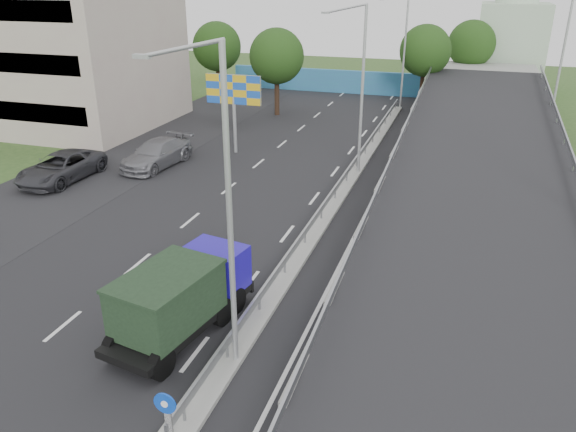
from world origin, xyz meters
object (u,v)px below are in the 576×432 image
at_px(lamp_post_near, 223,199).
at_px(parked_car_d, 157,154).
at_px(lamp_post_far, 403,45).
at_px(dump_truck, 182,295).
at_px(parked_car_c, 61,167).
at_px(lamp_post_mid, 360,82).
at_px(billboard, 234,94).
at_px(church, 511,39).
at_px(sign_bollard, 168,417).

distance_m(lamp_post_near, parked_car_d, 22.27).
distance_m(lamp_post_far, parked_car_d, 26.37).
height_order(dump_truck, parked_car_c, dump_truck).
xyz_separation_m(lamp_post_mid, billboard, (-9.11, 2.00, -1.62)).
height_order(lamp_post_mid, parked_car_d, lamp_post_mid).
relative_size(lamp_post_near, lamp_post_mid, 1.00).
bearing_deg(lamp_post_far, parked_car_c, -122.39).
bearing_deg(lamp_post_mid, parked_car_d, -168.99).
bearing_deg(dump_truck, church, 87.31).
distance_m(church, parked_car_c, 49.06).
height_order(lamp_post_mid, church, church).
bearing_deg(dump_truck, sign_bollard, -56.20).
distance_m(lamp_post_near, lamp_post_far, 40.00).
height_order(sign_bollard, dump_truck, dump_truck).
height_order(lamp_post_near, church, church).
distance_m(church, dump_truck, 54.36).
height_order(lamp_post_mid, lamp_post_far, same).
height_order(sign_bollard, lamp_post_far, lamp_post_far).
xyz_separation_m(lamp_post_near, parked_car_d, (-12.84, 17.50, -4.95)).
bearing_deg(billboard, parked_car_c, -131.89).
relative_size(lamp_post_near, lamp_post_far, 1.00).
bearing_deg(lamp_post_mid, church, 73.78).
bearing_deg(dump_truck, lamp_post_far, 96.92).
relative_size(lamp_post_far, church, 0.73).
bearing_deg(dump_truck, lamp_post_mid, 93.39).
bearing_deg(parked_car_d, parked_car_c, -127.55).
height_order(billboard, parked_car_d, billboard).
height_order(church, parked_car_d, church).
bearing_deg(parked_car_c, lamp_post_near, -36.37).
distance_m(parked_car_c, parked_car_d, 5.98).
bearing_deg(sign_bollard, lamp_post_far, 89.86).
height_order(lamp_post_far, billboard, lamp_post_far).
bearing_deg(parked_car_d, billboard, 56.77).
bearing_deg(sign_bollard, parked_car_d, 120.84).
bearing_deg(lamp_post_far, lamp_post_mid, -90.00).
distance_m(lamp_post_mid, lamp_post_far, 20.00).
height_order(billboard, dump_truck, billboard).
bearing_deg(church, sign_bollard, -99.81).
relative_size(sign_bollard, parked_car_d, 0.28).
bearing_deg(lamp_post_mid, sign_bollard, -90.26).
bearing_deg(billboard, lamp_post_far, 63.16).
distance_m(lamp_post_far, church, 17.15).
height_order(lamp_post_far, parked_car_d, lamp_post_far).
relative_size(church, billboard, 2.51).
bearing_deg(church, lamp_post_far, -125.24).
distance_m(sign_bollard, lamp_post_far, 44.08).
relative_size(lamp_post_far, billboard, 1.83).
distance_m(sign_bollard, parked_car_c, 23.98).
xyz_separation_m(lamp_post_mid, parked_car_c, (-17.00, -6.80, -4.96)).
bearing_deg(parked_car_d, church, 64.55).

